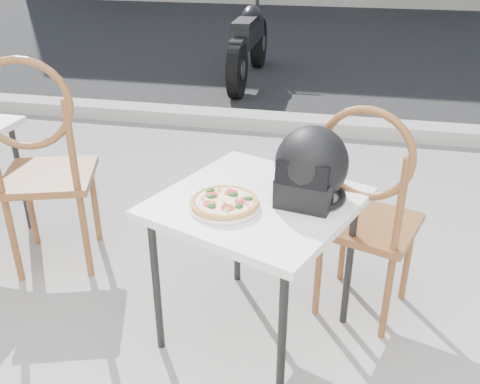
% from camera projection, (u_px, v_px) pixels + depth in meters
% --- Properties ---
extents(street_asphalt, '(30.00, 8.00, 0.00)m').
position_uv_depth(street_asphalt, '(348.00, 43.00, 8.23)').
color(street_asphalt, black).
rests_on(street_asphalt, ground).
extents(curb, '(30.00, 0.25, 0.12)m').
position_uv_depth(curb, '(335.00, 126.00, 4.72)').
color(curb, '#9C9A92').
rests_on(curb, ground).
extents(cafe_table_main, '(0.94, 0.94, 0.69)m').
position_uv_depth(cafe_table_main, '(257.00, 213.00, 2.14)').
color(cafe_table_main, white).
rests_on(cafe_table_main, ground).
extents(plate, '(0.33, 0.33, 0.02)m').
position_uv_depth(plate, '(225.00, 206.00, 2.04)').
color(plate, white).
rests_on(plate, cafe_table_main).
extents(pizza, '(0.29, 0.29, 0.03)m').
position_uv_depth(pizza, '(224.00, 202.00, 2.04)').
color(pizza, '#D69B4E').
rests_on(pizza, plate).
extents(helmet, '(0.34, 0.35, 0.30)m').
position_uv_depth(helmet, '(311.00, 168.00, 2.06)').
color(helmet, black).
rests_on(helmet, cafe_table_main).
extents(cafe_chair_main, '(0.51, 0.51, 1.05)m').
position_uv_depth(cafe_chair_main, '(367.00, 205.00, 2.28)').
color(cafe_chair_main, brown).
rests_on(cafe_chair_main, ground).
extents(cafe_chair_side, '(0.56, 0.56, 1.16)m').
position_uv_depth(cafe_chair_side, '(40.00, 157.00, 2.60)').
color(cafe_chair_side, brown).
rests_on(cafe_chair_side, ground).
extents(motorcycle, '(0.52, 1.99, 0.99)m').
position_uv_depth(motorcycle, '(249.00, 43.00, 6.11)').
color(motorcycle, black).
rests_on(motorcycle, street_asphalt).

